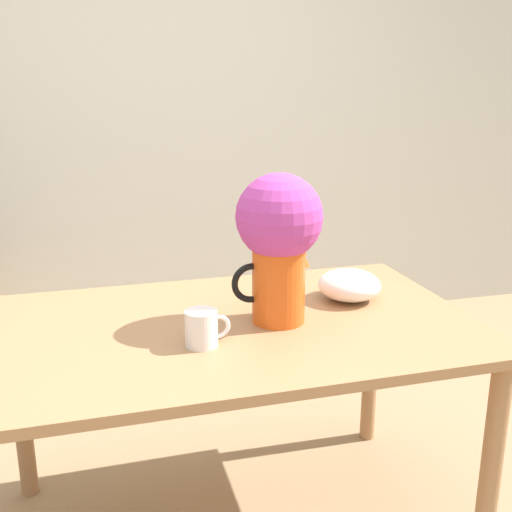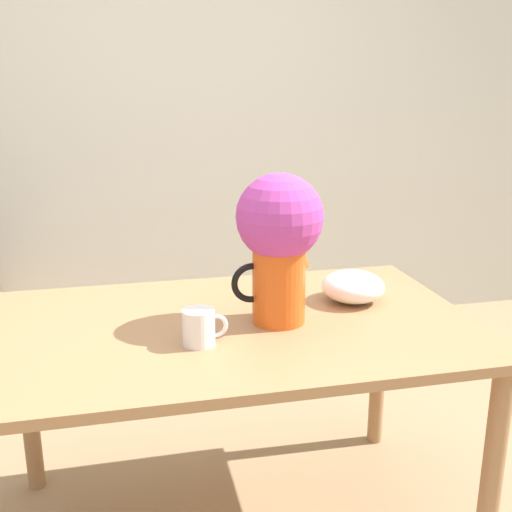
% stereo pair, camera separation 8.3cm
% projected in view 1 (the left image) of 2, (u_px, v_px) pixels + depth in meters
% --- Properties ---
extents(wall_back, '(8.00, 0.05, 2.60)m').
position_uv_depth(wall_back, '(149.00, 110.00, 3.29)').
color(wall_back, silver).
rests_on(wall_back, ground_plane).
extents(table, '(1.46, 0.89, 0.74)m').
position_uv_depth(table, '(232.00, 351.00, 1.82)').
color(table, '#A3754C').
rests_on(table, ground_plane).
extents(flower_vase, '(0.27, 0.26, 0.45)m').
position_uv_depth(flower_vase, '(279.00, 235.00, 1.74)').
color(flower_vase, '#E05619').
rests_on(flower_vase, table).
extents(coffee_mug, '(0.13, 0.09, 0.10)m').
position_uv_depth(coffee_mug, '(202.00, 328.00, 1.63)').
color(coffee_mug, white).
rests_on(coffee_mug, table).
extents(white_bowl, '(0.21, 0.21, 0.10)m').
position_uv_depth(white_bowl, '(349.00, 285.00, 1.98)').
color(white_bowl, white).
rests_on(white_bowl, table).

